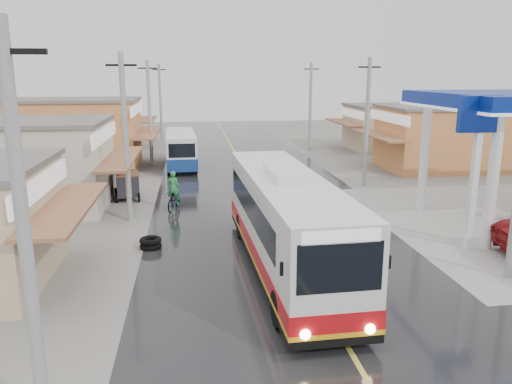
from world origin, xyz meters
TOP-DOWN VIEW (x-y plane):
  - ground at (0.00, 0.00)m, footprint 120.00×120.00m
  - road at (0.00, 15.00)m, footprint 12.00×90.00m
  - centre_line at (0.00, 15.00)m, footprint 0.15×90.00m
  - shopfronts_left at (-13.00, 18.00)m, footprint 11.00×44.00m
  - shopfronts_right at (15.00, 12.00)m, footprint 11.00×44.00m
  - utility_poles_left at (-7.00, 16.00)m, footprint 1.60×50.00m
  - utility_poles_right at (7.00, 15.00)m, footprint 1.60×36.00m
  - coach_bus at (-0.65, 1.86)m, footprint 3.09×12.15m
  - second_bus at (-4.72, 23.04)m, footprint 2.46×8.06m
  - cyclist at (-4.92, 10.71)m, footprint 1.17×2.07m
  - tricycle_near at (-7.62, 13.35)m, footprint 1.65×2.07m
  - tyre_stack at (-5.71, 4.76)m, footprint 0.91×0.91m

SIDE VIEW (x-z plane):
  - ground at x=0.00m, z-range 0.00..0.00m
  - shopfronts_left at x=-13.00m, z-range -2.60..2.60m
  - shopfronts_right at x=15.00m, z-range -2.40..2.40m
  - utility_poles_left at x=-7.00m, z-range -4.00..4.00m
  - utility_poles_right at x=7.00m, z-range -4.00..4.00m
  - road at x=0.00m, z-range 0.00..0.02m
  - centre_line at x=0.00m, z-range 0.02..0.03m
  - tyre_stack at x=-5.71m, z-range 0.00..0.47m
  - cyclist at x=-4.92m, z-range -0.36..1.75m
  - tricycle_near at x=-7.62m, z-range 0.11..1.68m
  - second_bus at x=-4.72m, z-range 0.11..2.75m
  - coach_bus at x=-0.65m, z-range -0.07..3.70m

